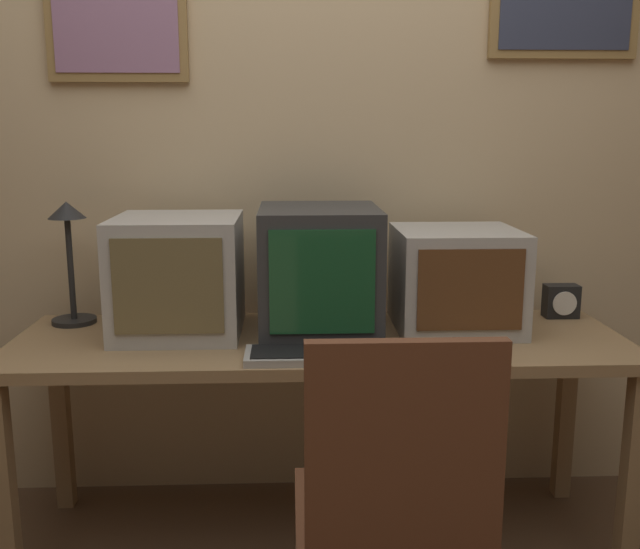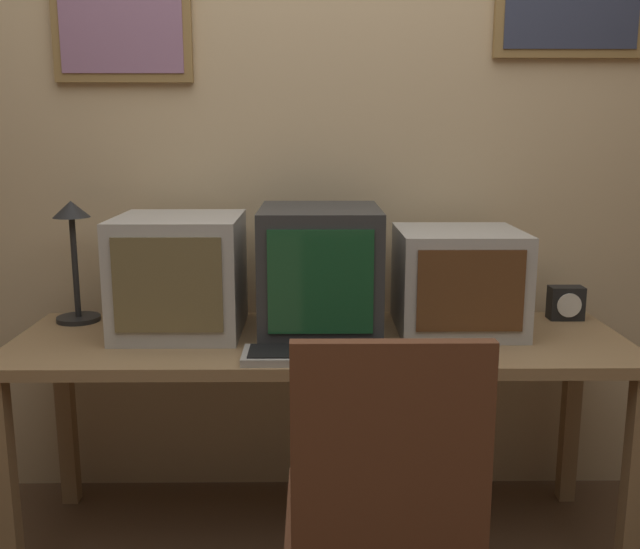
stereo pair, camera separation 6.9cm
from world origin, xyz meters
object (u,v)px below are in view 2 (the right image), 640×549
Objects in this scene: keyboard_main at (321,355)px; desk_clock at (566,303)px; monitor_left at (180,274)px; desk_lamp at (74,244)px; mouse_near_keyboard at (423,353)px; monitor_right at (458,280)px; monitor_center at (320,271)px.

desk_clock is at bearing 26.68° from keyboard_main.
desk_lamp is at bearing 161.82° from monitor_left.
monitor_left is 1.31m from desk_clock.
desk_lamp is (-0.38, 0.12, 0.08)m from monitor_left.
desk_lamp reaches higher than desk_clock.
monitor_left reaches higher than mouse_near_keyboard.
monitor_left reaches higher than monitor_right.
mouse_near_keyboard is 0.26× the size of desk_lamp.
monitor_right is 3.65× the size of mouse_near_keyboard.
monitor_center is at bearing -169.99° from desk_clock.
monitor_center is 3.69× the size of desk_clock.
desk_lamp reaches higher than monitor_center.
desk_lamp is (-1.68, -0.01, 0.21)m from desk_clock.
desk_lamp reaches higher than keyboard_main.
keyboard_main is at bearing 178.68° from mouse_near_keyboard.
monitor_right is 0.43m from desk_clock.
mouse_near_keyboard is at bearing -1.32° from keyboard_main.
desk_clock is at bearing 16.02° from monitor_right.
keyboard_main is 0.96m from desk_lamp.
monitor_right is at bearing -163.98° from desk_clock.
monitor_center reaches higher than keyboard_main.
keyboard_main is 0.29m from mouse_near_keyboard.
monitor_center is 0.84m from desk_lamp.
monitor_right reaches higher than mouse_near_keyboard.
desk_clock is at bearing 0.18° from desk_lamp.
monitor_center is 0.34m from keyboard_main.
monitor_center is 0.88m from desk_clock.
mouse_near_keyboard is (0.29, -0.28, -0.18)m from monitor_center.
monitor_left is 0.45m from monitor_center.
monitor_center is 1.04× the size of desk_lamp.
monitor_left is 0.90m from monitor_right.
mouse_near_keyboard is at bearing -142.23° from desk_clock.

